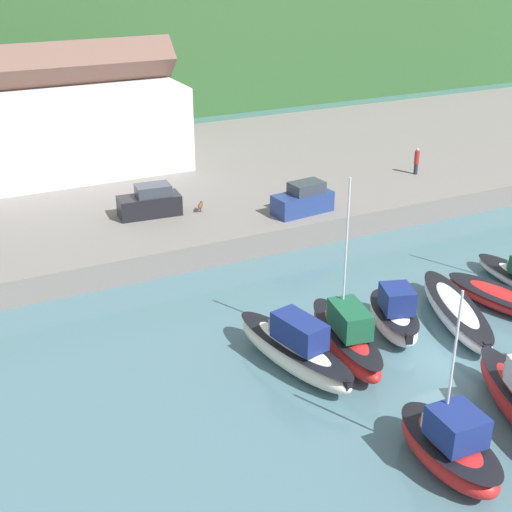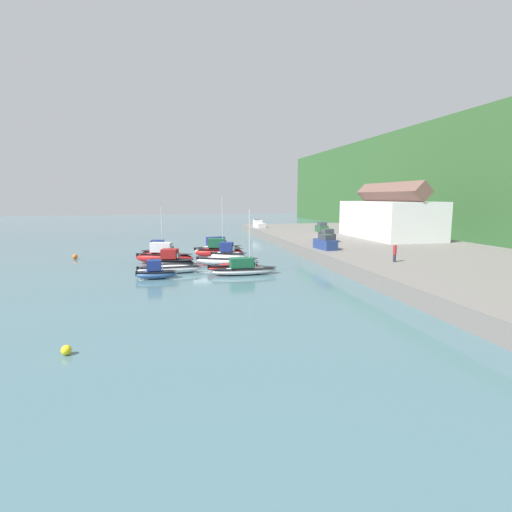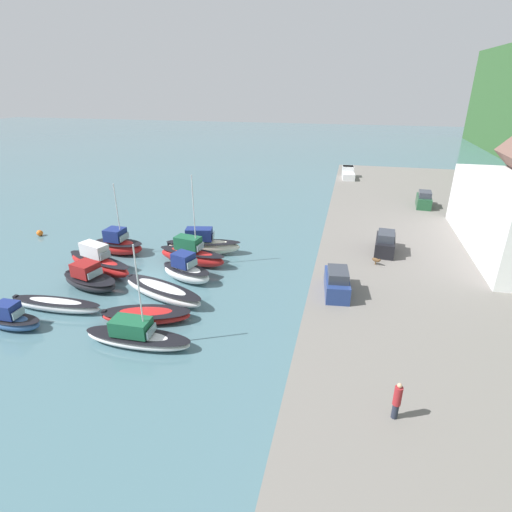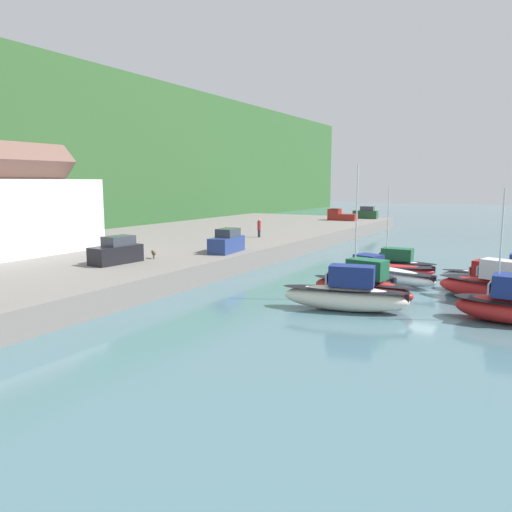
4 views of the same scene
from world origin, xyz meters
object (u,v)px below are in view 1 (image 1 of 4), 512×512
object	(u,v)px
parked_car_0	(150,202)
person_on_quay	(417,161)
moored_boat_0	(294,350)
moored_boat_2	(394,315)
moored_boat_6	(450,447)
moored_boat_1	(346,337)
dog_on_quay	(201,205)
moored_boat_4	(501,298)
parked_car_2	(303,200)
moored_boat_3	(456,312)

from	to	relation	value
parked_car_0	person_on_quay	bearing A→B (deg)	-87.00
moored_boat_0	moored_boat_2	xyz separation A→B (m)	(6.40, 0.72, -0.07)
person_on_quay	moored_boat_6	bearing A→B (deg)	-125.35
moored_boat_0	moored_boat_1	size ratio (longest dim) A/B	0.89
moored_boat_1	dog_on_quay	size ratio (longest dim) A/B	11.15
moored_boat_1	parked_car_0	size ratio (longest dim) A/B	2.13
moored_boat_4	parked_car_2	bearing A→B (deg)	95.31
moored_boat_2	person_on_quay	distance (m)	22.77
moored_boat_2	person_on_quay	size ratio (longest dim) A/B	2.62
moored_boat_1	moored_boat_3	bearing A→B (deg)	10.95
parked_car_0	person_on_quay	world-z (taller)	parked_car_0
moored_boat_4	parked_car_0	distance (m)	23.45
moored_boat_0	moored_boat_1	distance (m)	2.85
moored_boat_3	dog_on_quay	world-z (taller)	dog_on_quay
moored_boat_4	moored_boat_1	bearing A→B (deg)	169.20
parked_car_2	moored_boat_0	bearing A→B (deg)	142.73
parked_car_2	dog_on_quay	bearing A→B (deg)	56.30
parked_car_2	person_on_quay	xyz separation A→B (m)	(12.39, 3.50, 0.18)
moored_boat_0	dog_on_quay	world-z (taller)	moored_boat_0
moored_boat_3	dog_on_quay	xyz separation A→B (m)	(-7.60, 17.77, 1.45)
moored_boat_0	parked_car_0	distance (m)	18.78
dog_on_quay	moored_boat_3	bearing A→B (deg)	-31.67
moored_boat_0	parked_car_2	world-z (taller)	parked_car_2
moored_boat_4	parked_car_0	world-z (taller)	parked_car_0
moored_boat_1	moored_boat_4	size ratio (longest dim) A/B	1.27
moored_boat_0	moored_boat_2	world-z (taller)	moored_boat_0
moored_boat_2	moored_boat_3	distance (m)	3.69
moored_boat_6	person_on_quay	size ratio (longest dim) A/B	3.61
dog_on_quay	moored_boat_4	bearing A→B (deg)	-22.21
moored_boat_0	moored_boat_3	world-z (taller)	moored_boat_0
parked_car_0	parked_car_2	bearing A→B (deg)	-108.71
moored_boat_2	person_on_quay	xyz separation A→B (m)	(14.71, 17.30, 1.77)
moored_boat_4	parked_car_0	size ratio (longest dim) A/B	1.68
parked_car_0	person_on_quay	distance (m)	22.03
moored_boat_6	person_on_quay	distance (m)	33.03
parked_car_2	dog_on_quay	world-z (taller)	parked_car_2
moored_boat_1	moored_boat_6	bearing A→B (deg)	-85.86
moored_boat_4	moored_boat_0	bearing A→B (deg)	167.93
moored_boat_1	person_on_quay	distance (m)	25.83
moored_boat_0	parked_car_0	xyz separation A→B (m)	(-0.90, 18.70, 1.52)
moored_boat_1	dog_on_quay	xyz separation A→B (m)	(-0.43, 17.95, 1.03)
parked_car_2	person_on_quay	world-z (taller)	parked_car_2
person_on_quay	parked_car_2	bearing A→B (deg)	-164.22
parked_car_2	moored_boat_1	bearing A→B (deg)	151.90
moored_boat_1	parked_car_2	distance (m)	15.88
moored_boat_4	dog_on_quay	size ratio (longest dim) A/B	8.81
dog_on_quay	parked_car_2	bearing A→B (deg)	7.74
parked_car_2	parked_car_0	bearing A→B (deg)	60.24
moored_boat_6	parked_car_0	world-z (taller)	moored_boat_6
moored_boat_0	parked_car_2	bearing A→B (deg)	47.34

